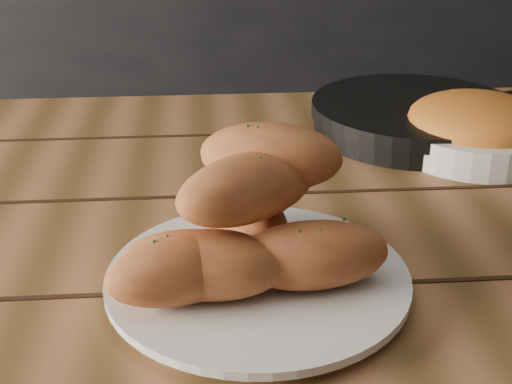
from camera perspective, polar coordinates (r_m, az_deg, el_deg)
name	(u,v)px	position (r m, az deg, el deg)	size (l,w,h in m)	color
counter	(194,102)	(2.13, -4.98, 7.21)	(2.80, 0.60, 0.90)	black
table	(317,304)	(0.80, 4.87, -8.91)	(1.59, 0.98, 0.75)	#955D37
plate	(258,281)	(0.65, 0.14, -7.14)	(0.28, 0.28, 0.02)	white
bread_rolls	(244,226)	(0.62, -0.93, -2.71)	(0.25, 0.21, 0.13)	#BC6634
skillet	(416,117)	(1.04, 12.65, 5.89)	(0.42, 0.29, 0.05)	black
bowl	(477,128)	(0.99, 17.27, 4.92)	(0.22, 0.22, 0.08)	white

